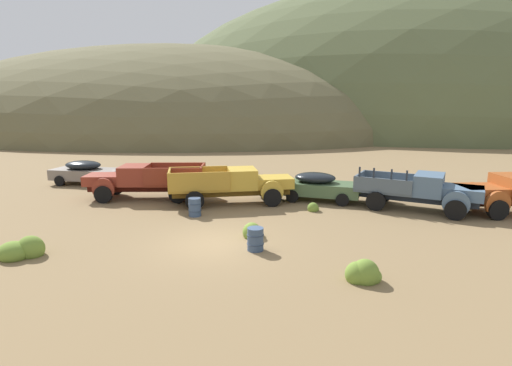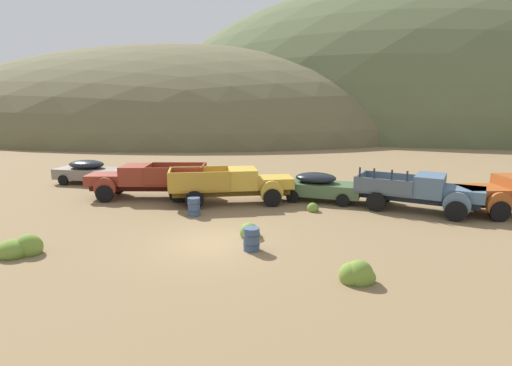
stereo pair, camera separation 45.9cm
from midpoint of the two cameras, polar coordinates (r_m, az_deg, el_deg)
ground_plane at (r=16.24m, az=-6.41°, el=-8.37°), size 300.00×300.00×0.00m
hill_distant at (r=77.18m, az=-12.46°, el=7.20°), size 91.62×64.30×29.24m
hill_far_right at (r=88.65m, az=19.95°, el=7.32°), size 106.97×75.07×53.82m
car_primer_gray at (r=29.20m, az=-22.61°, el=1.41°), size 4.93×2.14×1.57m
truck_rust_red at (r=24.02m, az=-16.64°, el=0.28°), size 6.80×3.18×1.91m
truck_faded_yellow at (r=22.03m, az=-2.97°, el=-0.23°), size 6.82×3.88×1.91m
car_weathered_green at (r=22.83m, az=8.60°, el=-0.45°), size 4.75×2.42×1.57m
truck_chalk_blue at (r=22.09m, az=22.06°, el=-1.09°), size 6.27×3.89×2.16m
oil_drum_foreground at (r=15.31m, az=-0.95°, el=-7.82°), size 0.64×0.64×0.87m
oil_drum_by_truck at (r=19.95m, az=-9.18°, el=-3.32°), size 0.64×0.64×0.88m
bush_lone_scrub at (r=17.07m, az=-30.48°, el=-8.11°), size 1.47×1.26×0.95m
bush_back_edge at (r=20.84m, az=7.35°, el=-3.50°), size 0.59×0.59×0.57m
bush_front_left at (r=16.82m, az=-1.17°, el=-6.93°), size 0.83×0.86×0.80m
bush_near_barrel at (r=13.29m, az=13.76°, el=-12.25°), size 1.13×0.79×0.93m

